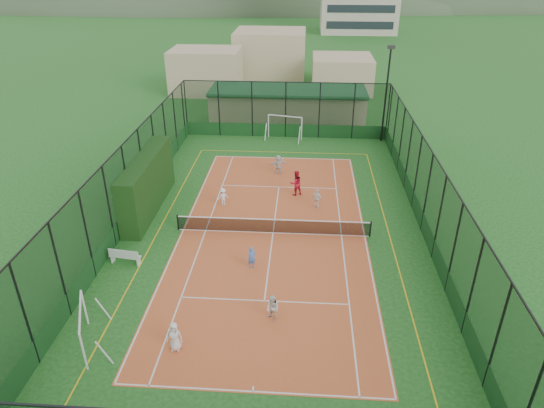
{
  "coord_description": "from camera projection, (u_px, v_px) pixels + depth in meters",
  "views": [
    {
      "loc": [
        1.64,
        -25.01,
        15.2
      ],
      "look_at": [
        -0.16,
        1.48,
        1.2
      ],
      "focal_mm": 32.0,
      "sensor_mm": 36.0,
      "label": 1
    }
  ],
  "objects": [
    {
      "name": "child_near_left",
      "position": [
        174.0,
        336.0,
        20.45
      ],
      "size": [
        0.69,
        0.45,
        1.4
      ],
      "primitive_type": "imported",
      "rotation": [
        0.0,
        0.0,
        0.01
      ],
      "color": "silver",
      "rests_on": "court_slab"
    },
    {
      "name": "child_near_mid",
      "position": [
        252.0,
        258.0,
        25.81
      ],
      "size": [
        0.54,
        0.48,
        1.25
      ],
      "primitive_type": "imported",
      "rotation": [
        0.0,
        0.0,
        0.49
      ],
      "color": "#4B7BD4",
      "rests_on": "court_slab"
    },
    {
      "name": "hedge_left",
      "position": [
        147.0,
        184.0,
        31.22
      ],
      "size": [
        1.23,
        8.2,
        3.59
      ],
      "primitive_type": "cube",
      "color": "black",
      "rests_on": "ground"
    },
    {
      "name": "child_far_left",
      "position": [
        223.0,
        197.0,
        32.17
      ],
      "size": [
        0.91,
        0.79,
        1.23
      ],
      "primitive_type": "imported",
      "rotation": [
        0.0,
        0.0,
        3.66
      ],
      "color": "white",
      "rests_on": "court_slab"
    },
    {
      "name": "child_near_right",
      "position": [
        273.0,
        308.0,
        22.1
      ],
      "size": [
        0.82,
        0.8,
        1.33
      ],
      "primitive_type": "imported",
      "rotation": [
        0.0,
        0.0,
        -0.66
      ],
      "color": "silver",
      "rests_on": "court_slab"
    },
    {
      "name": "coach",
      "position": [
        296.0,
        183.0,
        33.42
      ],
      "size": [
        1.08,
        1.0,
        1.78
      ],
      "primitive_type": "imported",
      "rotation": [
        0.0,
        0.0,
        3.63
      ],
      "color": "red",
      "rests_on": "court_slab"
    },
    {
      "name": "distant_hills",
      "position": [
        303.0,
        0.0,
        161.64
      ],
      "size": [
        200.0,
        60.0,
        24.0
      ],
      "primitive_type": null,
      "color": "#384C33",
      "rests_on": "ground"
    },
    {
      "name": "ground",
      "position": [
        273.0,
        233.0,
        29.26
      ],
      "size": [
        300.0,
        300.0,
        0.0
      ],
      "primitive_type": "plane",
      "color": "#1B4D1A",
      "rests_on": "ground"
    },
    {
      "name": "floodlight_ne",
      "position": [
        386.0,
        95.0,
        41.47
      ],
      "size": [
        0.6,
        0.26,
        8.25
      ],
      "primitive_type": null,
      "color": "black",
      "rests_on": "ground"
    },
    {
      "name": "child_far_back",
      "position": [
        278.0,
        164.0,
        36.71
      ],
      "size": [
        1.42,
        0.94,
        1.47
      ],
      "primitive_type": "imported",
      "rotation": [
        0.0,
        0.0,
        3.55
      ],
      "color": "silver",
      "rests_on": "court_slab"
    },
    {
      "name": "clubhouse",
      "position": [
        288.0,
        104.0,
        47.94
      ],
      "size": [
        15.2,
        7.2,
        3.15
      ],
      "primitive_type": null,
      "color": "tan",
      "rests_on": "ground"
    },
    {
      "name": "futsal_goal_near",
      "position": [
        84.0,
        328.0,
        20.53
      ],
      "size": [
        3.05,
        1.9,
        1.9
      ],
      "primitive_type": null,
      "rotation": [
        0.0,
        0.0,
        1.95
      ],
      "color": "white",
      "rests_on": "ground"
    },
    {
      "name": "tennis_net",
      "position": [
        273.0,
        225.0,
        29.01
      ],
      "size": [
        11.67,
        0.12,
        1.06
      ],
      "primitive_type": null,
      "color": "black",
      "rests_on": "ground"
    },
    {
      "name": "white_bench",
      "position": [
        125.0,
        256.0,
        26.24
      ],
      "size": [
        1.78,
        0.71,
        0.97
      ],
      "primitive_type": null,
      "rotation": [
        0.0,
        0.0,
        -0.14
      ],
      "color": "white",
      "rests_on": "ground"
    },
    {
      "name": "futsal_goal_far",
      "position": [
        285.0,
        127.0,
        43.45
      ],
      "size": [
        3.33,
        1.63,
        2.07
      ],
      "primitive_type": null,
      "rotation": [
        0.0,
        0.0,
        -0.23
      ],
      "color": "white",
      "rests_on": "ground"
    },
    {
      "name": "perimeter_fence",
      "position": [
        273.0,
        196.0,
        28.1
      ],
      "size": [
        18.12,
        34.12,
        5.0
      ],
      "primitive_type": null,
      "color": "black",
      "rests_on": "ground"
    },
    {
      "name": "child_far_right",
      "position": [
        317.0,
        198.0,
        31.86
      ],
      "size": [
        0.82,
        0.66,
        1.3
      ],
      "primitive_type": "imported",
      "rotation": [
        0.0,
        0.0,
        2.62
      ],
      "color": "white",
      "rests_on": "court_slab"
    },
    {
      "name": "tennis_balls",
      "position": [
        271.0,
        223.0,
        30.24
      ],
      "size": [
        4.27,
        1.01,
        0.07
      ],
      "color": "#CCE033",
      "rests_on": "court_slab"
    },
    {
      "name": "court_slab",
      "position": [
        273.0,
        233.0,
        29.26
      ],
      "size": [
        11.17,
        23.97,
        0.01
      ],
      "primitive_type": "cube",
      "color": "#BD492A",
      "rests_on": "ground"
    }
  ]
}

